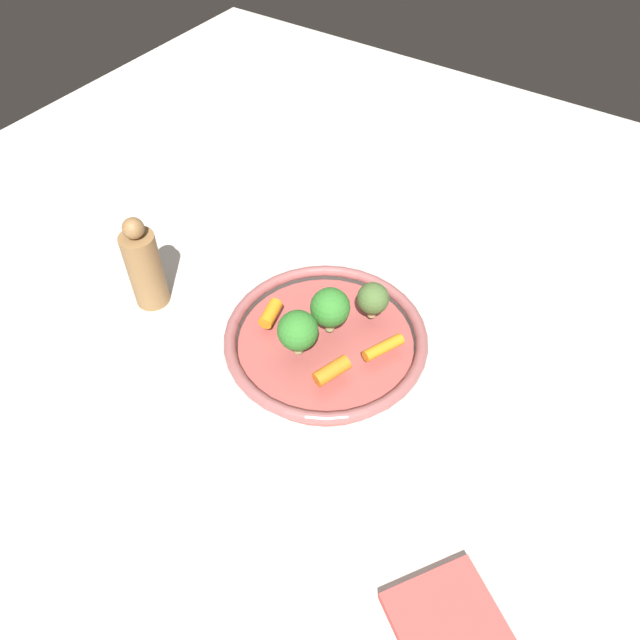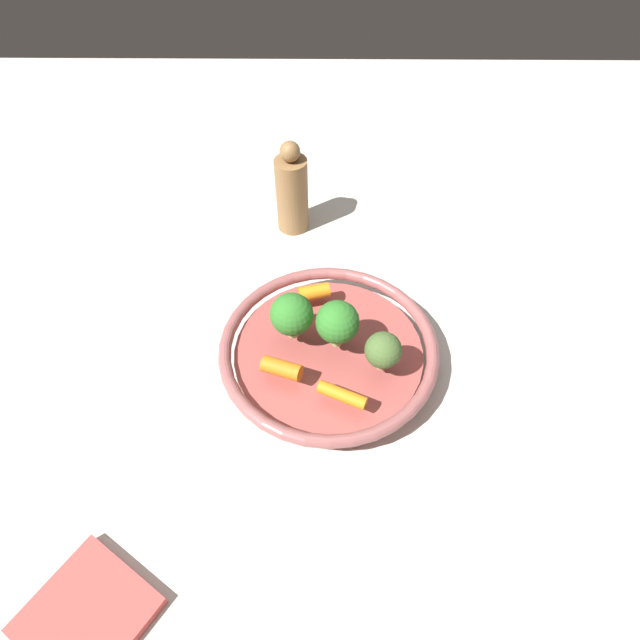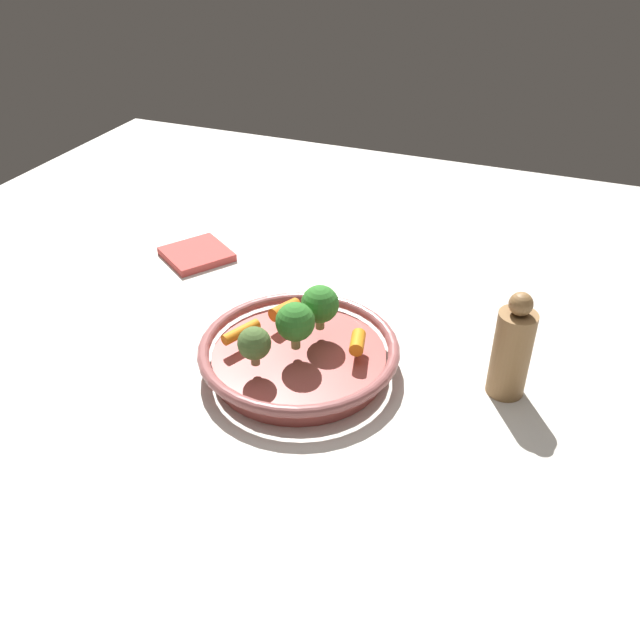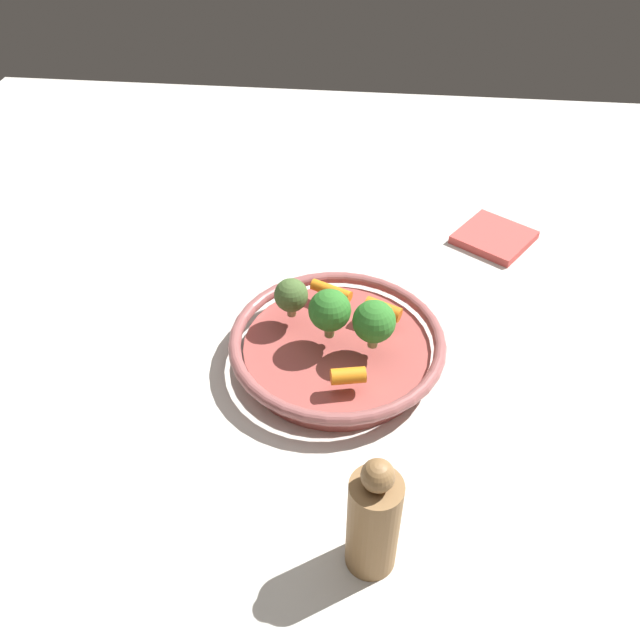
# 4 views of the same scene
# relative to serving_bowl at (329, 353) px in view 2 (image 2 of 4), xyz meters

# --- Properties ---
(ground_plane) EXTENTS (1.84, 1.84, 0.00)m
(ground_plane) POSITION_rel_serving_bowl_xyz_m (0.00, 0.00, -0.02)
(ground_plane) COLOR beige
(serving_bowl) EXTENTS (0.29, 0.29, 0.05)m
(serving_bowl) POSITION_rel_serving_bowl_xyz_m (0.00, 0.00, 0.00)
(serving_bowl) COLOR #A84C47
(serving_bowl) RESTS_ON ground_plane
(baby_carrot_near_rim) EXTENTS (0.03, 0.05, 0.02)m
(baby_carrot_near_rim) POSITION_rel_serving_bowl_xyz_m (0.08, 0.02, 0.03)
(baby_carrot_near_rim) COLOR orange
(baby_carrot_near_rim) RESTS_ON serving_bowl
(baby_carrot_back) EXTENTS (0.04, 0.06, 0.02)m
(baby_carrot_back) POSITION_rel_serving_bowl_xyz_m (-0.05, 0.06, 0.03)
(baby_carrot_back) COLOR orange
(baby_carrot_back) RESTS_ON serving_bowl
(baby_carrot_right) EXTENTS (0.04, 0.06, 0.02)m
(baby_carrot_right) POSITION_rel_serving_bowl_xyz_m (-0.08, -0.02, 0.03)
(baby_carrot_right) COLOR orange
(baby_carrot_right) RESTS_ON serving_bowl
(broccoli_floret_mid) EXTENTS (0.06, 0.06, 0.07)m
(broccoli_floret_mid) POSITION_rel_serving_bowl_xyz_m (-0.00, -0.01, 0.06)
(broccoli_floret_mid) COLOR #95AB66
(broccoli_floret_mid) RESTS_ON serving_bowl
(broccoli_floret_edge) EXTENTS (0.06, 0.06, 0.07)m
(broccoli_floret_edge) POSITION_rel_serving_bowl_xyz_m (0.01, 0.05, 0.06)
(broccoli_floret_edge) COLOR #95AB66
(broccoli_floret_edge) RESTS_ON serving_bowl
(broccoli_floret_large) EXTENTS (0.05, 0.05, 0.06)m
(broccoli_floret_large) POSITION_rel_serving_bowl_xyz_m (-0.04, -0.07, 0.06)
(broccoli_floret_large) COLOR tan
(broccoli_floret_large) RESTS_ON serving_bowl
(pepper_mill) EXTENTS (0.05, 0.05, 0.16)m
(pepper_mill) POSITION_rel_serving_bowl_xyz_m (0.29, 0.06, 0.05)
(pepper_mill) COLOR olive
(pepper_mill) RESTS_ON ground_plane
(dish_towel) EXTENTS (0.15, 0.15, 0.01)m
(dish_towel) POSITION_rel_serving_bowl_xyz_m (-0.31, 0.24, -0.02)
(dish_towel) COLOR #D14C47
(dish_towel) RESTS_ON ground_plane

